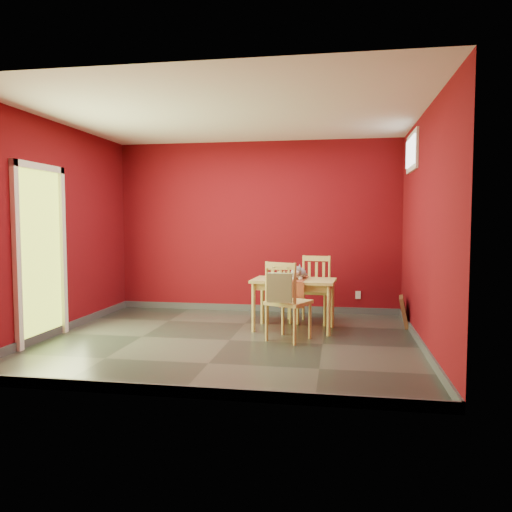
% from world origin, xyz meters
% --- Properties ---
extents(ground, '(4.50, 4.50, 0.00)m').
position_xyz_m(ground, '(0.00, 0.00, 0.00)').
color(ground, '#2D342D').
rests_on(ground, ground).
extents(room_shell, '(4.50, 4.50, 4.50)m').
position_xyz_m(room_shell, '(0.00, 0.00, 0.05)').
color(room_shell, '#620A10').
rests_on(room_shell, ground).
extents(doorway, '(0.06, 1.01, 2.13)m').
position_xyz_m(doorway, '(-2.23, -0.40, 1.12)').
color(doorway, '#B7D838').
rests_on(doorway, ground).
extents(window, '(0.05, 0.90, 0.50)m').
position_xyz_m(window, '(2.23, 1.00, 2.35)').
color(window, white).
rests_on(window, room_shell).
extents(outlet_plate, '(0.08, 0.02, 0.12)m').
position_xyz_m(outlet_plate, '(1.60, 1.99, 0.30)').
color(outlet_plate, silver).
rests_on(outlet_plate, room_shell).
extents(dining_table, '(1.13, 0.71, 0.68)m').
position_xyz_m(dining_table, '(0.71, 0.72, 0.59)').
color(dining_table, tan).
rests_on(dining_table, ground).
extents(table_runner, '(0.36, 0.68, 0.34)m').
position_xyz_m(table_runner, '(0.71, 0.61, 0.63)').
color(table_runner, brown).
rests_on(table_runner, dining_table).
extents(chair_far_left, '(0.43, 0.43, 0.80)m').
position_xyz_m(chair_far_left, '(0.44, 1.26, 0.41)').
color(chair_far_left, tan).
rests_on(chair_far_left, ground).
extents(chair_far_right, '(0.50, 0.50, 0.95)m').
position_xyz_m(chair_far_right, '(0.96, 1.26, 0.48)').
color(chair_far_right, tan).
rests_on(chair_far_right, ground).
extents(chair_near, '(0.60, 0.60, 0.97)m').
position_xyz_m(chair_near, '(0.69, 0.10, 0.49)').
color(chair_near, tan).
rests_on(chair_near, ground).
extents(tote_bag, '(0.29, 0.18, 0.41)m').
position_xyz_m(tote_bag, '(0.63, -0.11, 0.68)').
color(tote_bag, '#96AB6D').
rests_on(tote_bag, chair_near).
extents(cat, '(0.25, 0.44, 0.22)m').
position_xyz_m(cat, '(0.77, 0.77, 0.79)').
color(cat, slate).
rests_on(cat, table_runner).
extents(picture_frame, '(0.18, 0.43, 0.42)m').
position_xyz_m(picture_frame, '(2.19, 1.16, 0.21)').
color(picture_frame, brown).
rests_on(picture_frame, ground).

